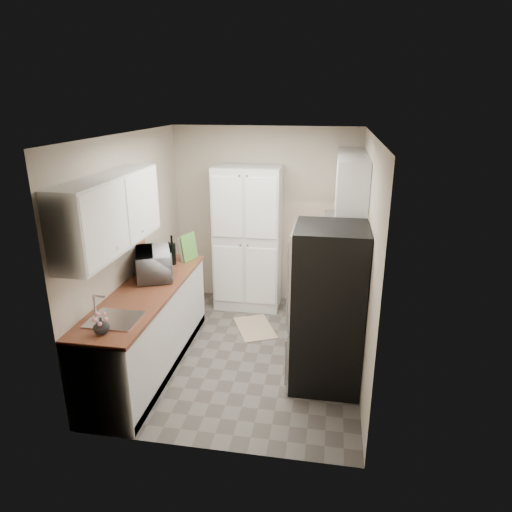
{
  "coord_description": "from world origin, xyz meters",
  "views": [
    {
      "loc": [
        0.92,
        -4.64,
        2.85
      ],
      "look_at": [
        0.11,
        0.15,
        1.16
      ],
      "focal_mm": 32.0,
      "sensor_mm": 36.0,
      "label": 1
    }
  ],
  "objects": [
    {
      "name": "microwave",
      "position": [
        -1.02,
        -0.07,
        1.08
      ],
      "size": [
        0.58,
        0.68,
        0.32
      ],
      "primitive_type": "imported",
      "rotation": [
        0.0,
        0.0,
        1.97
      ],
      "color": "#A8A8AC",
      "rests_on": "countertop_left"
    },
    {
      "name": "toaster_oven",
      "position": [
        1.06,
        1.19,
        1.03
      ],
      "size": [
        0.32,
        0.39,
        0.21
      ],
      "primitive_type": "cube",
      "rotation": [
        0.0,
        0.0,
        0.1
      ],
      "color": "#BCBDC1",
      "rests_on": "countertop_right"
    },
    {
      "name": "pantry_cabinet",
      "position": [
        -0.2,
        1.32,
        1.0
      ],
      "size": [
        0.9,
        0.55,
        2.0
      ],
      "primitive_type": "cube",
      "color": "silver",
      "rests_on": "ground"
    },
    {
      "name": "room_shell",
      "position": [
        -0.02,
        -0.01,
        1.63
      ],
      "size": [
        2.64,
        3.24,
        2.52
      ],
      "color": "beige",
      "rests_on": "ground"
    },
    {
      "name": "electric_range",
      "position": [
        0.97,
        0.39,
        0.48
      ],
      "size": [
        0.71,
        0.78,
        1.13
      ],
      "color": "#B7B7BC",
      "rests_on": "ground"
    },
    {
      "name": "ground",
      "position": [
        0.0,
        0.0,
        0.0
      ],
      "size": [
        3.2,
        3.2,
        0.0
      ],
      "primitive_type": "plane",
      "color": "#56514C",
      "rests_on": "ground"
    },
    {
      "name": "countertop_right",
      "position": [
        0.99,
        1.19,
        0.9
      ],
      "size": [
        0.63,
        0.83,
        0.04
      ],
      "primitive_type": "cube",
      "color": "brown",
      "rests_on": "base_cabinet_right"
    },
    {
      "name": "cutting_board",
      "position": [
        -0.81,
        0.56,
        1.09
      ],
      "size": [
        0.11,
        0.26,
        0.34
      ],
      "primitive_type": "cube",
      "rotation": [
        0.0,
        0.0,
        -0.35
      ],
      "color": "#519638",
      "rests_on": "countertop_left"
    },
    {
      "name": "wine_bottle",
      "position": [
        -0.96,
        0.37,
        1.09
      ],
      "size": [
        0.08,
        0.08,
        0.33
      ],
      "primitive_type": "cylinder",
      "color": "black",
      "rests_on": "countertop_left"
    },
    {
      "name": "refrigerator",
      "position": [
        0.94,
        -0.41,
        0.85
      ],
      "size": [
        0.7,
        0.72,
        1.7
      ],
      "primitive_type": "cube",
      "color": "#B7B7BC",
      "rests_on": "ground"
    },
    {
      "name": "kitchen_mat",
      "position": [
        0.02,
        0.61,
        0.01
      ],
      "size": [
        0.67,
        0.8,
        0.01
      ],
      "primitive_type": "cube",
      "rotation": [
        0.0,
        0.0,
        0.42
      ],
      "color": "tan",
      "rests_on": "ground"
    },
    {
      "name": "fruit_basket",
      "position": [
        1.07,
        1.22,
        1.19
      ],
      "size": [
        0.32,
        0.32,
        0.11
      ],
      "primitive_type": null,
      "rotation": [
        0.0,
        0.0,
        -0.25
      ],
      "color": "#DD4F03",
      "rests_on": "toaster_oven"
    },
    {
      "name": "flower_vase",
      "position": [
        -0.99,
        -1.39,
        0.99
      ],
      "size": [
        0.18,
        0.18,
        0.14
      ],
      "primitive_type": "imported",
      "rotation": [
        0.0,
        0.0,
        -0.34
      ],
      "color": "white",
      "rests_on": "countertop_left"
    },
    {
      "name": "base_cabinet_left",
      "position": [
        -0.99,
        -0.43,
        0.44
      ],
      "size": [
        0.6,
        2.3,
        0.88
      ],
      "primitive_type": "cube",
      "color": "silver",
      "rests_on": "ground"
    },
    {
      "name": "countertop_left",
      "position": [
        -0.99,
        -0.43,
        0.9
      ],
      "size": [
        0.63,
        2.33,
        0.04
      ],
      "primitive_type": "cube",
      "color": "brown",
      "rests_on": "base_cabinet_left"
    },
    {
      "name": "base_cabinet_right",
      "position": [
        0.99,
        1.19,
        0.44
      ],
      "size": [
        0.6,
        0.8,
        0.88
      ],
      "primitive_type": "cube",
      "color": "silver",
      "rests_on": "ground"
    }
  ]
}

